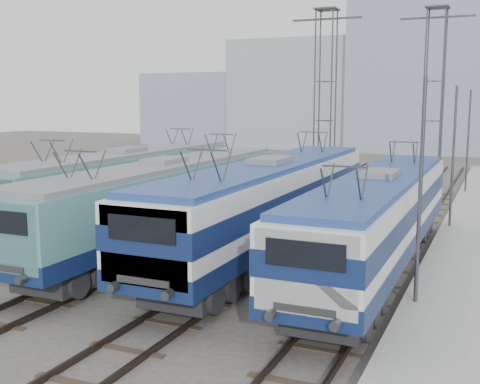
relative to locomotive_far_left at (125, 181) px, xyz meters
name	(u,v)px	position (x,y,z in m)	size (l,w,h in m)	color
ground	(139,294)	(6.75, -9.17, -2.27)	(160.00, 160.00, 0.00)	#514C47
platform	(480,263)	(16.95, -1.17, -2.12)	(4.00, 70.00, 0.30)	#9E9E99
locomotive_far_left	(125,181)	(0.00, 0.00, 0.00)	(2.89, 18.27, 3.44)	#11204E
locomotive_center_left	(163,198)	(4.50, -3.82, 0.00)	(2.89, 18.23, 3.43)	#11204E
locomotive_center_right	(269,199)	(9.00, -3.07, 0.13)	(2.99, 18.89, 3.55)	#11204E
locomotive_far_right	(378,214)	(13.50, -3.78, -0.01)	(2.80, 17.72, 3.33)	#11204E
catenary_tower_west	(325,95)	(6.75, 12.83, 4.37)	(4.50, 1.20, 12.00)	#3F4247
catenary_tower_east	(434,95)	(13.25, 14.83, 4.37)	(4.50, 1.20, 12.00)	#3F4247
mast_front	(420,197)	(15.35, -7.17, 1.23)	(0.12, 0.12, 7.00)	#3F4247
mast_mid	(453,160)	(15.35, 4.83, 1.23)	(0.12, 0.12, 7.00)	#3F4247
mast_rear	(468,143)	(15.35, 16.83, 1.23)	(0.12, 0.12, 7.00)	#3F4247
building_west	(306,95)	(-7.25, 52.83, 4.73)	(18.00, 12.00, 14.00)	#96A0A9
building_center	(448,78)	(10.75, 52.83, 6.73)	(22.00, 14.00, 18.00)	#8795A7
building_far_west	(200,109)	(-23.25, 52.83, 2.73)	(14.00, 10.00, 10.00)	#8795A7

